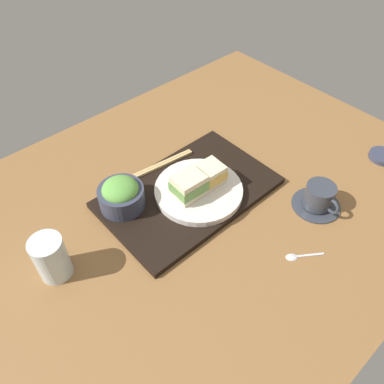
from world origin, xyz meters
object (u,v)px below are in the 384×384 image
sandwich_far (189,186)px  coffee_cup (319,198)px  drinking_glass (51,258)px  small_sauce_dish (382,156)px  sandwich_near (208,175)px  teaspoon (297,256)px  salad_bowl (121,195)px  chopsticks_pair (158,166)px  sandwich_plate (199,191)px

sandwich_far → coffee_cup: sandwich_far is taller
coffee_cup → drinking_glass: drinking_glass is taller
small_sauce_dish → sandwich_near: bearing=-27.3°
drinking_glass → teaspoon: bearing=142.2°
salad_bowl → teaspoon: bearing=118.7°
salad_bowl → coffee_cup: bearing=139.2°
sandwich_near → coffee_cup: 27.99cm
drinking_glass → small_sauce_dish: drinking_glass is taller
salad_bowl → chopsticks_pair: size_ratio=0.53×
teaspoon → sandwich_far: bearing=-75.7°
sandwich_far → coffee_cup: bearing=136.3°
sandwich_near → drinking_glass: 41.51cm
teaspoon → drinking_glass: bearing=-37.8°
sandwich_plate → sandwich_far: bearing=-1.1°
sandwich_near → small_sauce_dish: size_ratio=1.06×
sandwich_far → drinking_glass: (34.86, -4.22, -0.91)cm
drinking_glass → small_sauce_dish: 91.94cm
sandwich_near → salad_bowl: size_ratio=0.70×
salad_bowl → small_sauce_dish: (-66.03, 33.43, -4.59)cm
chopsticks_pair → coffee_cup: size_ratio=1.72×
sandwich_far → drinking_glass: bearing=-6.9°
sandwich_plate → sandwich_near: sandwich_near is taller
small_sauce_dish → drinking_glass: bearing=-17.9°
teaspoon → sandwich_plate: bearing=-81.9°
chopsticks_pair → coffee_cup: 42.62cm
small_sauce_dish → coffee_cup: bearing=-3.3°
sandwich_plate → small_sauce_dish: (-49.32, 23.88, -1.72)cm
sandwich_near → teaspoon: (-0.83, 28.35, -5.54)cm
chopsticks_pair → small_sauce_dish: size_ratio=2.87×
sandwich_plate → teaspoon: 28.77cm
coffee_cup → teaspoon: coffee_cup is taller
sandwich_far → salad_bowl: salad_bowl is taller
salad_bowl → small_sauce_dish: size_ratio=1.51×
salad_bowl → chopsticks_pair: bearing=-161.9°
sandwich_far → salad_bowl: (13.50, -9.48, -0.98)cm
coffee_cup → teaspoon: 17.41cm
coffee_cup → teaspoon: bearing=21.1°
sandwich_near → drinking_glass: size_ratio=0.74×
sandwich_plate → coffee_cup: coffee_cup is taller
drinking_glass → small_sauce_dish: (-87.39, 28.17, -4.66)cm
sandwich_plate → salad_bowl: 19.46cm
coffee_cup → small_sauce_dish: 29.37cm
drinking_glass → sandwich_near: bearing=174.0°
sandwich_plate → small_sauce_dish: 54.82cm
sandwich_near → salad_bowl: (19.92, -9.61, -0.60)cm
salad_bowl → coffee_cup: size_ratio=0.91×
salad_bowl → chopsticks_pair: 16.35cm
sandwich_plate → teaspoon: bearing=98.1°
sandwich_near → drinking_glass: (41.28, -4.35, -0.52)cm
sandwich_far → small_sauce_dish: sandwich_far is taller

